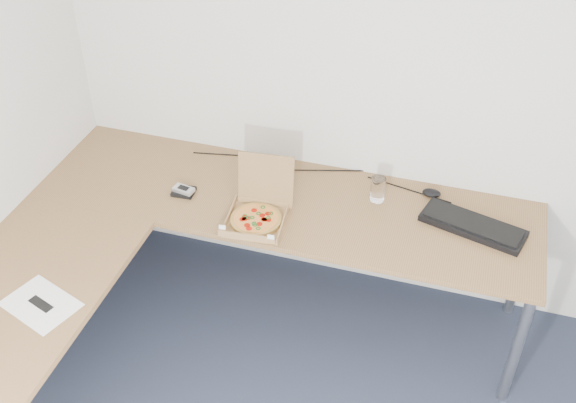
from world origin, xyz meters
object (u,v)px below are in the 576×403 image
(keyboard, at_px, (473,226))
(desk, at_px, (192,246))
(pizza_box, at_px, (257,215))
(drinking_glass, at_px, (378,189))
(wallet, at_px, (184,192))

(keyboard, bearing_deg, desk, -143.46)
(pizza_box, height_order, keyboard, pizza_box)
(pizza_box, distance_m, drinking_glass, 0.61)
(pizza_box, height_order, wallet, pizza_box)
(pizza_box, relative_size, drinking_glass, 2.48)
(desk, bearing_deg, wallet, 119.06)
(drinking_glass, bearing_deg, pizza_box, -147.31)
(keyboard, bearing_deg, wallet, -158.62)
(desk, bearing_deg, drinking_glass, 36.56)
(desk, distance_m, wallet, 0.38)
(drinking_glass, bearing_deg, keyboard, -10.58)
(keyboard, xyz_separation_m, wallet, (-1.42, -0.14, -0.01))
(desk, xyz_separation_m, wallet, (-0.18, 0.33, 0.04))
(desk, xyz_separation_m, pizza_box, (0.24, 0.23, 0.06))
(desk, distance_m, pizza_box, 0.34)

